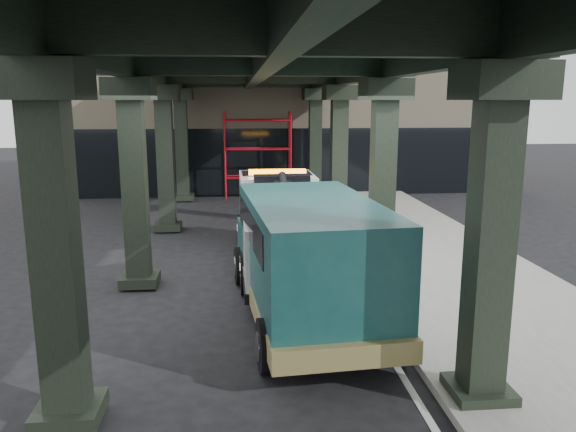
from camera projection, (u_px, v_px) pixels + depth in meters
ground at (285, 311)px, 12.17m from camera, size 90.00×90.00×0.00m
sidewalk at (451, 274)px, 14.51m from camera, size 5.00×40.00×0.15m
lane_stripe at (344, 280)px, 14.28m from camera, size 0.12×38.00×0.01m
viaduct at (260, 58)px, 12.98m from camera, size 7.40×32.00×6.40m
building at (290, 109)px, 31.04m from camera, size 22.00×10.00×8.00m
scaffolding at (258, 153)px, 26.03m from camera, size 3.08×0.88×4.00m
tow_truck at (283, 221)px, 15.20m from camera, size 2.50×8.02×2.61m
towed_van at (308, 256)px, 11.36m from camera, size 3.02×6.60×2.60m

